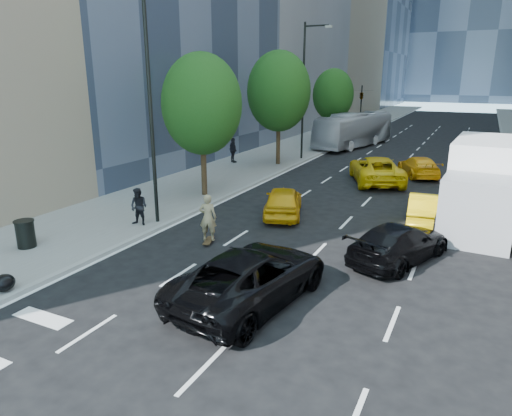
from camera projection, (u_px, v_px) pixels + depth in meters
The scene contains 20 objects.
ground at pixel (245, 290), 14.21m from camera, with size 160.00×160.00×0.00m, color black.
sidewalk_left at pixel (307, 144), 43.84m from camera, with size 6.00×120.00×0.15m, color slate.
lamp_near at pixel (153, 91), 18.71m from camera, with size 2.13×0.22×10.00m.
lamp_far at pixel (306, 84), 34.20m from camera, with size 2.13×0.22×10.00m.
tree_near at pixel (202, 104), 23.63m from camera, with size 4.20×4.20×7.46m.
tree_mid at pixel (279, 92), 32.14m from camera, with size 4.50×4.50×7.99m.
tree_far at pixel (333, 95), 43.52m from camera, with size 3.90×3.90×6.92m.
traffic_signal at pixel (362, 96), 50.17m from camera, with size 2.48×0.53×5.20m.
skateboarder at pixel (208, 221), 17.89m from camera, with size 0.69×0.45×1.88m, color #887A55.
black_sedan_lincoln at pixel (251, 276), 13.31m from camera, with size 2.64×5.72×1.59m, color black.
black_sedan_mercedes at pixel (399, 243), 16.25m from camera, with size 1.93×4.75×1.38m, color black.
taxi_a at pixel (283, 201), 21.53m from camera, with size 1.69×4.19×1.43m, color #CE900A.
taxi_b at pixel (426, 208), 20.40m from camera, with size 1.48×4.25×1.40m, color yellow.
taxi_c at pixel (376, 170), 28.19m from camera, with size 2.70×5.86×1.63m, color #E1B60B.
taxi_d at pixel (419, 166), 29.98m from camera, with size 1.83×4.49×1.30m, color #FFAC0D.
city_bus at pixel (354, 130), 42.26m from camera, with size 2.60×11.12×3.10m, color #BABBC1.
box_truck at pixel (483, 183), 20.07m from camera, with size 3.15×7.81×3.67m.
pedestrian_a at pixel (139, 207), 19.67m from camera, with size 0.80×0.62×1.64m, color black.
pedestrian_b at pixel (233, 150), 33.83m from camera, with size 1.08×0.45×1.84m, color black.
trash_can at pixel (26, 234), 17.20m from camera, with size 0.67×0.67×1.01m, color black.
Camera 1 is at (6.04, -11.44, 6.44)m, focal length 32.00 mm.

